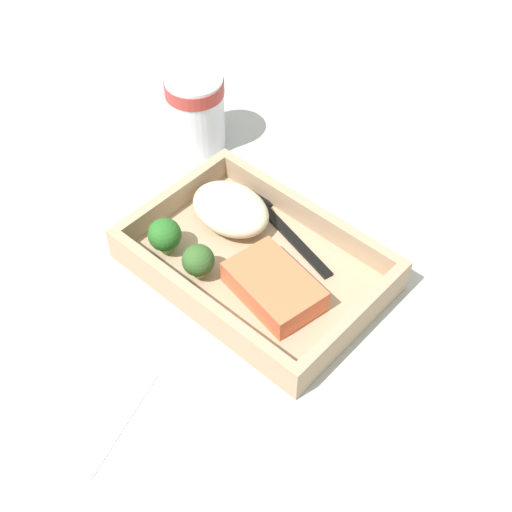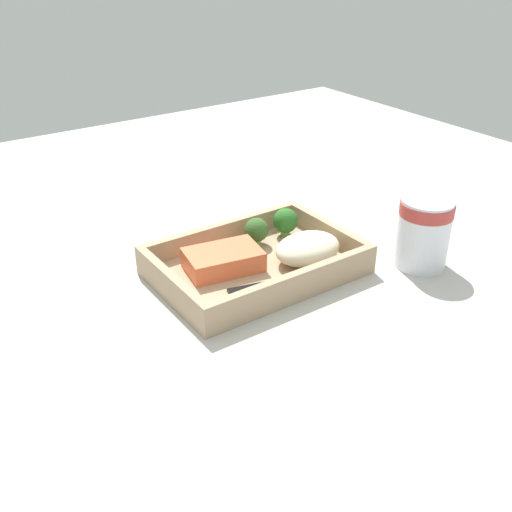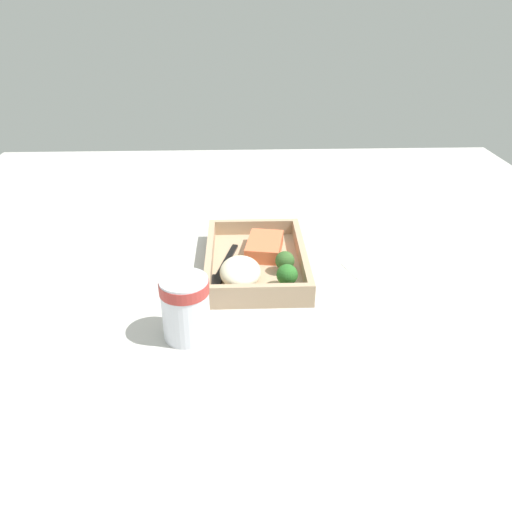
# 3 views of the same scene
# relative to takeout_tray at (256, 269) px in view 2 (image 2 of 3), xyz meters

# --- Properties ---
(ground_plane) EXTENTS (1.60, 1.60, 0.02)m
(ground_plane) POSITION_rel_takeout_tray_xyz_m (0.00, 0.00, -0.02)
(ground_plane) COLOR #B3B1AB
(takeout_tray) EXTENTS (0.27, 0.19, 0.01)m
(takeout_tray) POSITION_rel_takeout_tray_xyz_m (0.00, 0.00, 0.00)
(takeout_tray) COLOR tan
(takeout_tray) RESTS_ON ground_plane
(tray_rim) EXTENTS (0.27, 0.19, 0.03)m
(tray_rim) POSITION_rel_takeout_tray_xyz_m (0.00, 0.00, 0.02)
(tray_rim) COLOR tan
(tray_rim) RESTS_ON takeout_tray
(salmon_fillet) EXTENTS (0.11, 0.08, 0.03)m
(salmon_fillet) POSITION_rel_takeout_tray_xyz_m (-0.04, 0.02, 0.02)
(salmon_fillet) COLOR #E76A41
(salmon_fillet) RESTS_ON takeout_tray
(mashed_potatoes) EXTENTS (0.10, 0.07, 0.04)m
(mashed_potatoes) POSITION_rel_takeout_tray_xyz_m (0.07, -0.03, 0.03)
(mashed_potatoes) COLOR beige
(mashed_potatoes) RESTS_ON takeout_tray
(broccoli_floret_1) EXTENTS (0.04, 0.04, 0.04)m
(broccoli_floret_1) POSITION_rel_takeout_tray_xyz_m (0.09, 0.05, 0.03)
(broccoli_floret_1) COLOR #78A552
(broccoli_floret_1) RESTS_ON takeout_tray
(broccoli_floret_2) EXTENTS (0.04, 0.04, 0.04)m
(broccoli_floret_2) POSITION_rel_takeout_tray_xyz_m (0.04, 0.05, 0.03)
(broccoli_floret_2) COLOR #81AD5C
(broccoli_floret_2) RESTS_ON takeout_tray
(fork) EXTENTS (0.16, 0.05, 0.00)m
(fork) POSITION_rel_takeout_tray_xyz_m (0.02, -0.06, 0.01)
(fork) COLOR black
(fork) RESTS_ON takeout_tray
(paper_cup) EXTENTS (0.07, 0.07, 0.10)m
(paper_cup) POSITION_rel_takeout_tray_xyz_m (0.21, -0.11, 0.05)
(paper_cup) COLOR silver
(paper_cup) RESTS_ON ground_plane
(receipt_slip) EXTENTS (0.11, 0.14, 0.00)m
(receipt_slip) POSITION_rel_takeout_tray_xyz_m (0.00, 0.23, -0.00)
(receipt_slip) COLOR white
(receipt_slip) RESTS_ON ground_plane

